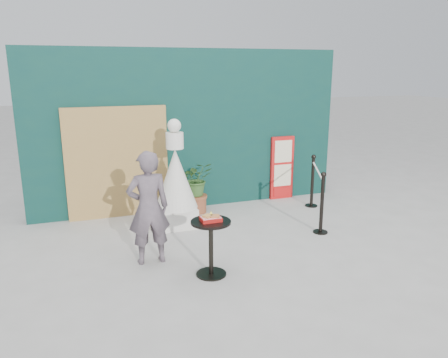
% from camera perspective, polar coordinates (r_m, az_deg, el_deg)
% --- Properties ---
extents(ground, '(60.00, 60.00, 0.00)m').
position_cam_1_polar(ground, '(5.97, 3.99, -12.08)').
color(ground, '#ADAAA5').
rests_on(ground, ground).
extents(back_wall, '(6.00, 0.30, 3.00)m').
position_cam_1_polar(back_wall, '(8.40, -4.53, 6.42)').
color(back_wall, '#0A312E').
rests_on(back_wall, ground).
extents(bamboo_fence, '(1.80, 0.08, 2.00)m').
position_cam_1_polar(bamboo_fence, '(8.03, -13.74, 2.06)').
color(bamboo_fence, tan).
rests_on(bamboo_fence, ground).
extents(woman, '(0.59, 0.39, 1.59)m').
position_cam_1_polar(woman, '(6.05, -9.84, -3.74)').
color(woman, '#665761').
rests_on(woman, ground).
extents(menu_board, '(0.50, 0.07, 1.30)m').
position_cam_1_polar(menu_board, '(9.06, 7.59, 1.45)').
color(menu_board, red).
rests_on(menu_board, ground).
extents(statue, '(0.72, 0.72, 1.84)m').
position_cam_1_polar(statue, '(7.41, -6.31, -0.58)').
color(statue, silver).
rests_on(statue, ground).
extents(cafe_table, '(0.52, 0.52, 0.75)m').
position_cam_1_polar(cafe_table, '(5.70, -1.72, -7.88)').
color(cafe_table, black).
rests_on(cafe_table, ground).
extents(food_basket, '(0.26, 0.19, 0.11)m').
position_cam_1_polar(food_basket, '(5.59, -1.73, -5.13)').
color(food_basket, '#AF1612').
rests_on(food_basket, cafe_table).
extents(planter, '(0.57, 0.50, 0.97)m').
position_cam_1_polar(planter, '(8.12, -3.59, -0.58)').
color(planter, '#975331').
rests_on(planter, ground).
extents(stanchion_barrier, '(0.84, 1.54, 1.03)m').
position_cam_1_polar(stanchion_barrier, '(7.98, 12.02, -1.66)').
color(stanchion_barrier, black).
rests_on(stanchion_barrier, ground).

